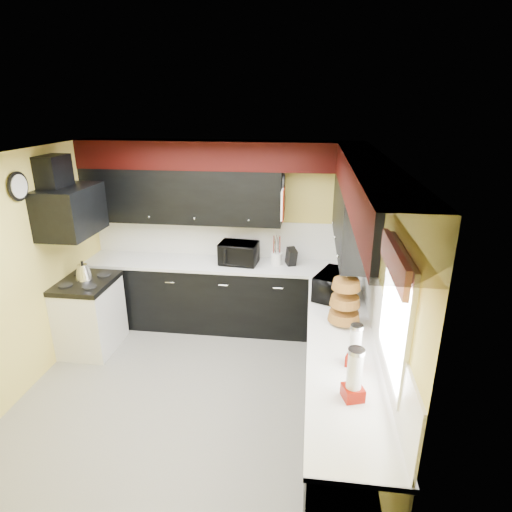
{
  "coord_description": "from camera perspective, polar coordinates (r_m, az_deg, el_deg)",
  "views": [
    {
      "loc": [
        1.15,
        -3.68,
        2.97
      ],
      "look_at": [
        0.57,
        0.87,
        1.29
      ],
      "focal_mm": 30.0,
      "sensor_mm": 36.0,
      "label": 1
    }
  ],
  "objects": [
    {
      "name": "window",
      "position": [
        3.19,
        18.16,
        -7.39
      ],
      "size": [
        0.03,
        0.86,
        0.96
      ],
      "primitive_type": null,
      "color": "white",
      "rests_on": "wall_right"
    },
    {
      "name": "cooktop",
      "position": [
        5.57,
        -21.8,
        -3.34
      ],
      "size": [
        0.62,
        0.77,
        0.06
      ],
      "primitive_type": "cube",
      "color": "black",
      "rests_on": "stove"
    },
    {
      "name": "ground",
      "position": [
        4.87,
        -8.32,
        -17.72
      ],
      "size": [
        3.6,
        3.6,
        0.0
      ],
      "primitive_type": "plane",
      "color": "gray",
      "rests_on": "ground"
    },
    {
      "name": "upper_right",
      "position": [
        4.75,
        12.89,
        5.37
      ],
      "size": [
        0.35,
        1.8,
        0.7
      ],
      "primitive_type": "cube",
      "color": "black",
      "rests_on": "wall_right"
    },
    {
      "name": "wall_back",
      "position": [
        5.86,
        -4.33,
        2.99
      ],
      "size": [
        3.6,
        0.06,
        2.5
      ],
      "primitive_type": "cube",
      "color": "#E0C666",
      "rests_on": "ground"
    },
    {
      "name": "splash_back",
      "position": [
        5.87,
        -4.33,
        2.4
      ],
      "size": [
        3.6,
        0.02,
        0.5
      ],
      "primitive_type": "cube",
      "color": "white",
      "rests_on": "counter_back"
    },
    {
      "name": "upper_back",
      "position": [
        5.68,
        -9.83,
        7.94
      ],
      "size": [
        2.6,
        0.35,
        0.7
      ],
      "primitive_type": "cube",
      "color": "black",
      "rests_on": "wall_back"
    },
    {
      "name": "wall_right",
      "position": [
        4.12,
        15.79,
        -5.38
      ],
      "size": [
        0.06,
        3.6,
        2.5
      ],
      "primitive_type": "cube",
      "color": "#E0C666",
      "rests_on": "ground"
    },
    {
      "name": "splash_right",
      "position": [
        4.14,
        15.57,
        -6.13
      ],
      "size": [
        0.02,
        3.6,
        0.5
      ],
      "primitive_type": "cube",
      "color": "white",
      "rests_on": "counter_right"
    },
    {
      "name": "wall_left",
      "position": [
        5.02,
        -29.32,
        -2.61
      ],
      "size": [
        0.06,
        3.6,
        2.5
      ],
      "primitive_type": "cube",
      "color": "#E0C666",
      "rests_on": "ground"
    },
    {
      "name": "knife_block",
      "position": [
        5.55,
        4.72,
        -0.12
      ],
      "size": [
        0.16,
        0.18,
        0.23
      ],
      "primitive_type": "cube",
      "rotation": [
        0.0,
        0.0,
        0.4
      ],
      "color": "black",
      "rests_on": "counter_back"
    },
    {
      "name": "valance",
      "position": [
        3.02,
        17.95,
        -0.61
      ],
      "size": [
        0.04,
        0.88,
        0.2
      ],
      "primitive_type": "cube",
      "color": "red",
      "rests_on": "wall_right"
    },
    {
      "name": "cab_right",
      "position": [
        4.23,
        11.09,
        -16.85
      ],
      "size": [
        0.6,
        3.0,
        0.9
      ],
      "primitive_type": "cube",
      "color": "black",
      "rests_on": "ground"
    },
    {
      "name": "dispenser_b",
      "position": [
        3.21,
        12.97,
        -15.35
      ],
      "size": [
        0.18,
        0.18,
        0.38
      ],
      "primitive_type": null,
      "rotation": [
        0.0,
        0.0,
        0.3
      ],
      "color": "#721400",
      "rests_on": "counter_right"
    },
    {
      "name": "stove",
      "position": [
        5.75,
        -21.21,
        -7.55
      ],
      "size": [
        0.6,
        0.75,
        0.86
      ],
      "primitive_type": "cube",
      "color": "white",
      "rests_on": "ground"
    },
    {
      "name": "counter_right",
      "position": [
        3.97,
        11.55,
        -11.4
      ],
      "size": [
        0.64,
        3.02,
        0.04
      ],
      "primitive_type": "cube",
      "color": "white",
      "rests_on": "cab_right"
    },
    {
      "name": "cut_board",
      "position": [
        5.13,
        3.58,
        6.9
      ],
      "size": [
        0.03,
        0.26,
        0.35
      ],
      "primitive_type": "cube",
      "color": "white",
      "rests_on": "upper_back"
    },
    {
      "name": "microwave",
      "position": [
        4.71,
        10.5,
        -3.87
      ],
      "size": [
        0.51,
        0.6,
        0.28
      ],
      "primitive_type": "imported",
      "rotation": [
        0.0,
        0.0,
        1.18
      ],
      "color": "black",
      "rests_on": "counter_right"
    },
    {
      "name": "soffit_back",
      "position": [
        5.46,
        -5.01,
        13.27
      ],
      "size": [
        3.6,
        0.36,
        0.35
      ],
      "primitive_type": "cube",
      "color": "black",
      "rests_on": "wall_back"
    },
    {
      "name": "pan_top",
      "position": [
        5.33,
        3.7,
        9.6
      ],
      "size": [
        0.03,
        0.22,
        0.4
      ],
      "primitive_type": null,
      "color": "black",
      "rests_on": "upper_back"
    },
    {
      "name": "ceiling",
      "position": [
        3.89,
        -10.2,
        12.89
      ],
      "size": [
        3.6,
        3.6,
        0.06
      ],
      "primitive_type": "cube",
      "color": "white",
      "rests_on": "wall_back"
    },
    {
      "name": "pan_low",
      "position": [
        5.52,
        3.73,
        6.98
      ],
      "size": [
        0.03,
        0.24,
        0.42
      ],
      "primitive_type": null,
      "color": "black",
      "rests_on": "upper_back"
    },
    {
      "name": "baskets",
      "position": [
        4.16,
        11.77,
        -5.83
      ],
      "size": [
        0.27,
        0.27,
        0.5
      ],
      "primitive_type": null,
      "color": "brown",
      "rests_on": "upper_right"
    },
    {
      "name": "utensil_crock",
      "position": [
        5.59,
        2.76,
        -0.34
      ],
      "size": [
        0.17,
        0.17,
        0.16
      ],
      "primitive_type": "cylinder",
      "rotation": [
        0.0,
        0.0,
        -0.13
      ],
      "color": "white",
      "rests_on": "counter_back"
    },
    {
      "name": "deco_plate",
      "position": [
        3.47,
        17.61,
        7.22
      ],
      "size": [
        0.03,
        0.24,
        0.24
      ],
      "primitive_type": null,
      "color": "white",
      "rests_on": "wall_right"
    },
    {
      "name": "pan_mid",
      "position": [
        5.26,
        3.55,
        6.67
      ],
      "size": [
        0.03,
        0.28,
        0.46
      ],
      "primitive_type": null,
      "color": "black",
      "rests_on": "upper_back"
    },
    {
      "name": "cab_back",
      "position": [
        5.88,
        -4.71,
        -5.35
      ],
      "size": [
        3.6,
        0.6,
        0.9
      ],
      "primitive_type": "cube",
      "color": "black",
      "rests_on": "ground"
    },
    {
      "name": "counter_back",
      "position": [
        5.69,
        -4.84,
        -1.07
      ],
      "size": [
        3.62,
        0.64,
        0.04
      ],
      "primitive_type": "cube",
      "color": "white",
      "rests_on": "cab_back"
    },
    {
      "name": "clock",
      "position": [
        4.97,
        -29.15,
        8.11
      ],
      "size": [
        0.03,
        0.3,
        0.3
      ],
      "primitive_type": null,
      "color": "black",
      "rests_on": "wall_left"
    },
    {
      "name": "toaster_oven",
      "position": [
        5.59,
        -2.34,
        0.38
      ],
      "size": [
        0.53,
        0.45,
        0.28
      ],
      "primitive_type": "imported",
      "rotation": [
        0.0,
        0.0,
        -0.1
      ],
      "color": "black",
      "rests_on": "counter_back"
    },
    {
      "name": "soffit_right",
      "position": [
        3.59,
        14.92,
        9.13
      ],
      "size": [
        0.36,
        3.24,
        0.35
      ],
      "primitive_type": "cube",
      "color": "black",
      "rests_on": "wall_right"
    },
    {
      "name": "hood",
      "position": [
        5.32,
        -23.5,
        5.54
      ],
      "size": [
        0.5,
        0.78,
        0.55
      ],
      "primitive_type": "cube",
      "color": "black",
      "rests_on": "wall_left"
    },
    {
      "name": "kettle",
      "position": [
        5.58,
        -22.04,
        -1.96
      ],
      "size": [
        0.23,
        0.23,
        0.19
      ],
      "primitive_type": null,
      "rotation": [
        0.0,
        0.0,
        0.14
      ],
      "color": "#AFAFB4",
      "rests_on": "cooktop"
    },
    {
      "name": "dispenser_a",
      "position": [
        3.58,
        13.07,
        -11.86
      ],
      "size": [
        0.15,
        0.15,
        0.32
      ],
      "primitive_type": null,
      "rotation": [
        0.0,
        0.0,
        -0.35
      ],
      "color": "#5F0F02",
      "rests_on": "counter_right"
    },
    {
      "name": "hood_duct",
      "position": [
        5.31,
        -25.35,
        9.9
      ],
      "size": [
        0.24,
        0.4,
        0.4
      ],
      "primitive_type": "cube",
      "color": "black",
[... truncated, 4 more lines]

